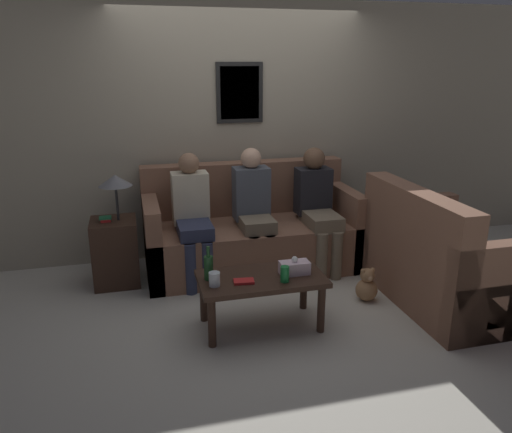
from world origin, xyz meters
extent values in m
plane|color=beige|center=(0.00, 0.00, 0.00)|extent=(16.00, 16.00, 0.00)
cube|color=#9E937F|center=(0.00, 1.04, 1.30)|extent=(9.00, 0.06, 2.60)
cube|color=black|center=(0.00, 0.99, 1.70)|extent=(0.48, 0.02, 0.60)
cube|color=#B7CCB2|center=(0.00, 0.99, 1.70)|extent=(0.40, 0.01, 0.52)
cube|color=brown|center=(0.00, 0.49, 0.24)|extent=(2.09, 0.93, 0.47)
cube|color=brown|center=(0.00, 0.86, 0.75)|extent=(2.09, 0.20, 0.54)
cube|color=brown|center=(-0.98, 0.49, 0.39)|extent=(0.14, 0.93, 0.77)
cube|color=brown|center=(0.98, 0.49, 0.39)|extent=(0.14, 0.93, 0.77)
cube|color=brown|center=(1.46, -0.64, 0.24)|extent=(0.93, 1.44, 0.47)
cube|color=brown|center=(1.10, -0.64, 0.75)|extent=(0.20, 1.44, 0.54)
cube|color=brown|center=(1.46, -1.29, 0.39)|extent=(0.93, 0.14, 0.77)
cube|color=brown|center=(1.46, 0.01, 0.39)|extent=(0.93, 0.14, 0.77)
cube|color=#382319|center=(-0.22, -0.67, 0.41)|extent=(0.97, 0.52, 0.04)
cylinder|color=#382319|center=(-0.64, -0.86, 0.19)|extent=(0.06, 0.06, 0.39)
cylinder|color=#382319|center=(0.21, -0.86, 0.19)|extent=(0.06, 0.06, 0.39)
cylinder|color=#382319|center=(-0.64, -0.47, 0.19)|extent=(0.06, 0.06, 0.39)
cylinder|color=#382319|center=(0.21, -0.47, 0.19)|extent=(0.06, 0.06, 0.39)
cube|color=#382319|center=(-1.32, 0.45, 0.31)|extent=(0.41, 0.41, 0.62)
cylinder|color=#262628|center=(-1.27, 0.45, 0.79)|extent=(0.02, 0.02, 0.34)
cone|color=slate|center=(-1.27, 0.45, 0.99)|extent=(0.30, 0.30, 0.10)
cube|color=red|center=(-1.38, 0.43, 0.63)|extent=(0.10, 0.09, 0.02)
cube|color=#237547|center=(-1.38, 0.43, 0.66)|extent=(0.11, 0.08, 0.02)
cylinder|color=#19421E|center=(-0.62, -0.62, 0.52)|extent=(0.07, 0.07, 0.19)
cylinder|color=#19421E|center=(-0.62, -0.62, 0.65)|extent=(0.03, 0.03, 0.08)
cylinder|color=silver|center=(-0.59, -0.74, 0.48)|extent=(0.08, 0.08, 0.11)
cube|color=red|center=(-0.37, -0.74, 0.44)|extent=(0.16, 0.11, 0.02)
cylinder|color=#197A38|center=(-0.07, -0.80, 0.49)|extent=(0.07, 0.07, 0.12)
cube|color=silver|center=(0.05, -0.68, 0.48)|extent=(0.23, 0.12, 0.10)
sphere|color=white|center=(0.05, -0.68, 0.55)|extent=(0.05, 0.05, 0.05)
cube|color=#2D334C|center=(-0.60, 0.29, 0.52)|extent=(0.31, 0.46, 0.14)
cylinder|color=#2D334C|center=(-0.68, 0.05, 0.24)|extent=(0.11, 0.11, 0.47)
cylinder|color=#2D334C|center=(-0.52, 0.05, 0.24)|extent=(0.11, 0.11, 0.47)
cube|color=beige|center=(-0.60, 0.52, 0.77)|extent=(0.34, 0.22, 0.49)
sphere|color=#8C664C|center=(-0.60, 0.52, 1.10)|extent=(0.20, 0.20, 0.20)
cube|color=#756651|center=(-0.01, 0.29, 0.52)|extent=(0.31, 0.40, 0.14)
cylinder|color=#756651|center=(-0.08, 0.09, 0.24)|extent=(0.11, 0.11, 0.47)
cylinder|color=#756651|center=(0.07, 0.09, 0.24)|extent=(0.11, 0.11, 0.47)
cube|color=#474C56|center=(-0.01, 0.49, 0.78)|extent=(0.34, 0.22, 0.51)
sphere|color=tan|center=(-0.01, 0.49, 1.12)|extent=(0.20, 0.20, 0.20)
cube|color=#756651|center=(0.64, 0.26, 0.52)|extent=(0.31, 0.48, 0.14)
cylinder|color=#756651|center=(0.56, 0.02, 0.24)|extent=(0.11, 0.11, 0.47)
cylinder|color=#756651|center=(0.71, 0.02, 0.24)|extent=(0.11, 0.11, 0.47)
cube|color=black|center=(0.64, 0.51, 0.76)|extent=(0.34, 0.22, 0.47)
sphere|color=brown|center=(0.64, 0.51, 1.09)|extent=(0.22, 0.22, 0.22)
sphere|color=#A87A51|center=(0.79, -0.47, 0.10)|extent=(0.19, 0.19, 0.19)
sphere|color=#A87A51|center=(0.79, -0.47, 0.23)|extent=(0.12, 0.12, 0.12)
sphere|color=#A87A51|center=(0.75, -0.47, 0.28)|extent=(0.04, 0.04, 0.04)
sphere|color=#A87A51|center=(0.84, -0.47, 0.28)|extent=(0.04, 0.04, 0.04)
sphere|color=tan|center=(0.79, -0.52, 0.23)|extent=(0.05, 0.05, 0.05)
camera|label=1|loc=(-1.14, -4.06, 2.01)|focal=35.00mm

